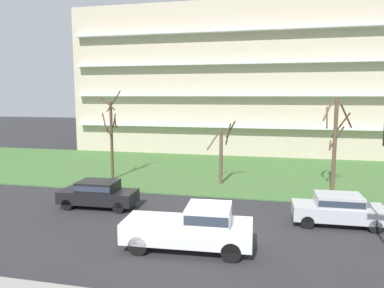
% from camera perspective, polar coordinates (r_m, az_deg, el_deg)
% --- Properties ---
extents(ground, '(160.00, 160.00, 0.00)m').
position_cam_1_polar(ground, '(17.65, 4.06, -13.86)').
color(ground, '#2D2D30').
extents(grass_lawn_strip, '(80.00, 16.00, 0.08)m').
position_cam_1_polar(grass_lawn_strip, '(31.01, 8.01, -4.39)').
color(grass_lawn_strip, '#477238').
rests_on(grass_lawn_strip, ground).
extents(apartment_building, '(40.18, 12.02, 16.20)m').
position_cam_1_polar(apartment_building, '(43.88, 9.72, 9.66)').
color(apartment_building, beige).
rests_on(apartment_building, ground).
extents(tree_far_left, '(1.38, 1.40, 6.84)m').
position_cam_1_polar(tree_far_left, '(28.27, -12.51, 1.31)').
color(tree_far_left, '#4C3828').
rests_on(tree_far_left, ground).
extents(tree_left, '(2.05, 1.55, 4.70)m').
position_cam_1_polar(tree_left, '(26.42, 4.68, -1.41)').
color(tree_left, brown).
rests_on(tree_left, ground).
extents(tree_center, '(1.95, 2.01, 6.27)m').
position_cam_1_polar(tree_center, '(25.99, 21.48, 0.58)').
color(tree_center, brown).
rests_on(tree_center, ground).
extents(pickup_white_near_left, '(5.50, 2.29, 1.95)m').
position_cam_1_polar(pickup_white_near_left, '(15.59, 0.17, -12.81)').
color(pickup_white_near_left, white).
rests_on(pickup_white_near_left, ground).
extents(sedan_silver_center_left, '(4.45, 1.93, 1.57)m').
position_cam_1_polar(sedan_silver_center_left, '(19.83, 21.91, -9.31)').
color(sedan_silver_center_left, '#B7BABF').
rests_on(sedan_silver_center_left, ground).
extents(sedan_black_center_right, '(4.47, 1.97, 1.57)m').
position_cam_1_polar(sedan_black_center_right, '(21.88, -14.48, -7.42)').
color(sedan_black_center_right, black).
rests_on(sedan_black_center_right, ground).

